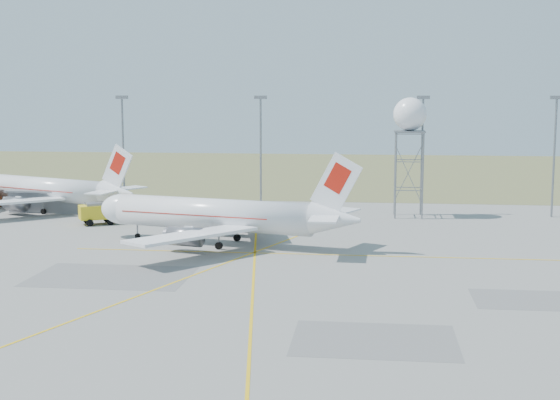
# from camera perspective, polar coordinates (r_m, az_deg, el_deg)

# --- Properties ---
(ground) EXTENTS (400.00, 400.00, 0.00)m
(ground) POSITION_cam_1_polar(r_m,az_deg,el_deg) (73.26, -1.02, -8.73)
(ground) COLOR gray
(ground) RESTS_ON ground
(grass_strip) EXTENTS (400.00, 120.00, 0.03)m
(grass_strip) POSITION_cam_1_polar(r_m,az_deg,el_deg) (210.83, 4.16, 2.10)
(grass_strip) COLOR #616A3A
(grass_strip) RESTS_ON ground
(building_grey) EXTENTS (19.00, 10.00, 3.90)m
(building_grey) POSITION_cam_1_polar(r_m,az_deg,el_deg) (145.53, -15.29, 0.07)
(building_grey) COLOR gray
(building_grey) RESTS_ON ground
(mast_a) EXTENTS (2.20, 0.50, 20.50)m
(mast_a) POSITION_cam_1_polar(r_m,az_deg,el_deg) (142.99, -11.41, 4.12)
(mast_a) COLOR slate
(mast_a) RESTS_ON ground
(mast_b) EXTENTS (2.20, 0.50, 20.50)m
(mast_b) POSITION_cam_1_polar(r_m,az_deg,el_deg) (137.27, -1.42, 4.13)
(mast_b) COLOR slate
(mast_b) RESTS_ON ground
(mast_c) EXTENTS (2.20, 0.50, 20.50)m
(mast_c) POSITION_cam_1_polar(r_m,az_deg,el_deg) (136.12, 10.35, 3.97)
(mast_c) COLOR slate
(mast_c) RESTS_ON ground
(mast_d) EXTENTS (2.20, 0.50, 20.50)m
(mast_d) POSITION_cam_1_polar(r_m,az_deg,el_deg) (139.22, 19.45, 3.74)
(mast_d) COLOR slate
(mast_d) RESTS_ON ground
(airliner_main) EXTENTS (38.83, 37.03, 13.32)m
(airliner_main) POSITION_cam_1_polar(r_m,az_deg,el_deg) (108.23, -4.57, -1.14)
(airliner_main) COLOR white
(airliner_main) RESTS_ON ground
(airliner_far) EXTENTS (35.28, 33.00, 12.51)m
(airliner_far) POSITION_cam_1_polar(r_m,az_deg,el_deg) (144.39, -16.53, 0.70)
(airliner_far) COLOR white
(airliner_far) RESTS_ON ground
(radar_tower) EXTENTS (5.58, 5.58, 20.21)m
(radar_tower) POSITION_cam_1_polar(r_m,az_deg,el_deg) (133.35, 9.43, 3.60)
(radar_tower) COLOR slate
(radar_tower) RESTS_ON ground
(fire_truck) EXTENTS (9.41, 7.15, 3.64)m
(fire_truck) POSITION_cam_1_polar(r_m,az_deg,el_deg) (128.69, -12.33, -0.92)
(fire_truck) COLOR gold
(fire_truck) RESTS_ON ground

